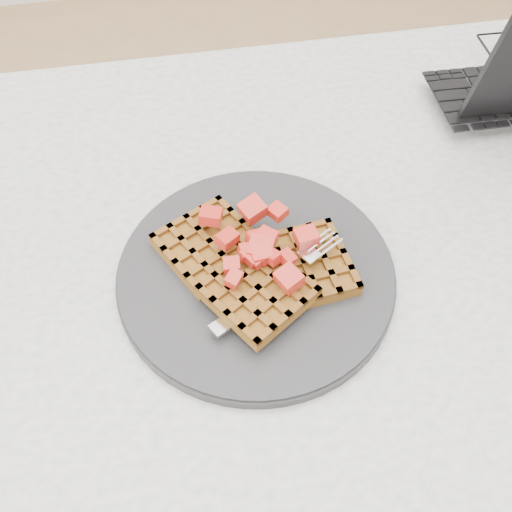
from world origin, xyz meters
name	(u,v)px	position (x,y,z in m)	size (l,w,h in m)	color
ground	(298,451)	(0.00, 0.00, 0.00)	(4.00, 4.00, 0.00)	tan
table	(326,296)	(0.00, 0.00, 0.64)	(1.20, 0.80, 0.75)	silver
plate	(256,273)	(-0.10, -0.03, 0.76)	(0.30, 0.30, 0.02)	#242527
waffles	(257,266)	(-0.10, -0.04, 0.78)	(0.21, 0.20, 0.03)	#905C1E
strawberry_pile	(256,248)	(-0.10, -0.03, 0.80)	(0.15, 0.15, 0.02)	#A71813
fork	(286,281)	(-0.07, -0.06, 0.77)	(0.02, 0.18, 0.02)	silver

